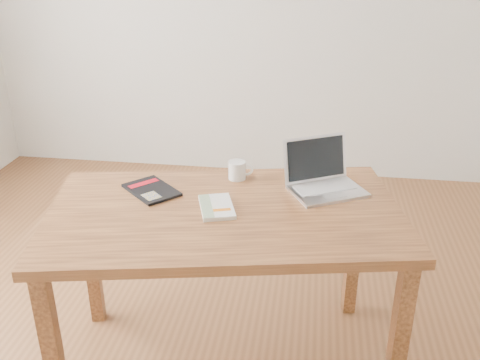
# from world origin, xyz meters

# --- Properties ---
(room) EXTENTS (4.04, 4.04, 2.70)m
(room) POSITION_xyz_m (-0.07, 0.00, 1.36)
(room) COLOR brown
(room) RESTS_ON ground
(desk) EXTENTS (1.47, 1.01, 0.75)m
(desk) POSITION_xyz_m (0.14, -0.13, 0.66)
(desk) COLOR brown
(desk) RESTS_ON ground
(white_guidebook) EXTENTS (0.18, 0.23, 0.02)m
(white_guidebook) POSITION_xyz_m (0.11, -0.12, 0.76)
(white_guidebook) COLOR silver
(white_guidebook) RESTS_ON desk
(black_guidebook) EXTENTS (0.27, 0.27, 0.01)m
(black_guidebook) POSITION_xyz_m (-0.18, -0.01, 0.76)
(black_guidebook) COLOR black
(black_guidebook) RESTS_ON desk
(laptop) EXTENTS (0.36, 0.35, 0.20)m
(laptop) POSITION_xyz_m (0.51, 0.12, 0.79)
(laptop) COLOR silver
(laptop) RESTS_ON desk
(coffee_mug) EXTENTS (0.11, 0.07, 0.08)m
(coffee_mug) POSITION_xyz_m (0.15, 0.17, 0.79)
(coffee_mug) COLOR white
(coffee_mug) RESTS_ON desk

